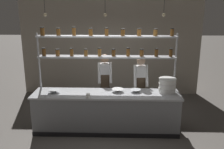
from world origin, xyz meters
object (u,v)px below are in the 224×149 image
object	(u,v)px
spice_shelf_unit	(106,49)
serving_cup_front	(88,96)
prep_bowl_center_back	(136,91)
container_stack	(167,85)
prep_bowl_near_left	(54,91)
chef_center	(140,84)
prep_bowl_center_front	(118,90)
chef_left	(105,81)

from	to	relation	value
spice_shelf_unit	serving_cup_front	bearing A→B (deg)	-119.60
spice_shelf_unit	prep_bowl_center_back	bearing A→B (deg)	-18.80
container_stack	prep_bowl_center_back	xyz separation A→B (m)	(-0.72, -0.01, -0.14)
prep_bowl_center_back	prep_bowl_near_left	bearing A→B (deg)	-176.66
spice_shelf_unit	prep_bowl_center_back	world-z (taller)	spice_shelf_unit
prep_bowl_near_left	serving_cup_front	distance (m)	0.89
spice_shelf_unit	chef_center	bearing A→B (deg)	16.50
serving_cup_front	prep_bowl_center_back	bearing A→B (deg)	21.12
chef_center	container_stack	bearing A→B (deg)	-43.19
prep_bowl_center_front	chef_center	bearing A→B (deg)	40.38
chef_left	prep_bowl_near_left	distance (m)	1.40
spice_shelf_unit	prep_bowl_center_front	xyz separation A→B (m)	(0.27, -0.23, -0.94)
prep_bowl_center_back	chef_center	bearing A→B (deg)	73.30
prep_bowl_center_front	serving_cup_front	bearing A→B (deg)	-147.16
spice_shelf_unit	prep_bowl_near_left	distance (m)	1.56
container_stack	serving_cup_front	bearing A→B (deg)	-166.62
chef_left	container_stack	distance (m)	1.64
prep_bowl_near_left	prep_bowl_center_front	bearing A→B (deg)	4.40
chef_left	prep_bowl_center_front	xyz separation A→B (m)	(0.34, -0.71, -0.01)
chef_left	container_stack	xyz separation A→B (m)	(1.48, -0.69, 0.12)
prep_bowl_center_back	serving_cup_front	distance (m)	1.13
container_stack	prep_bowl_near_left	size ratio (longest dim) A/B	1.49
chef_left	spice_shelf_unit	bearing A→B (deg)	-88.42
chef_center	prep_bowl_center_front	distance (m)	0.74
chef_left	serving_cup_front	size ratio (longest dim) A/B	17.34
prep_bowl_near_left	chef_left	bearing A→B (deg)	35.88
spice_shelf_unit	container_stack	size ratio (longest dim) A/B	8.15
spice_shelf_unit	serving_cup_front	world-z (taller)	spice_shelf_unit
chef_center	container_stack	size ratio (longest dim) A/B	4.18
spice_shelf_unit	prep_bowl_center_back	xyz separation A→B (m)	(0.69, -0.24, -0.95)
chef_center	serving_cup_front	size ratio (longest dim) A/B	17.32
prep_bowl_near_left	prep_bowl_center_back	bearing A→B (deg)	3.34
chef_left	prep_bowl_center_front	world-z (taller)	chef_left
container_stack	prep_bowl_near_left	bearing A→B (deg)	-177.25
prep_bowl_near_left	prep_bowl_center_front	distance (m)	1.48
prep_bowl_near_left	serving_cup_front	size ratio (longest dim) A/B	2.78
prep_bowl_near_left	prep_bowl_center_back	xyz separation A→B (m)	(1.89, 0.11, -0.00)
container_stack	prep_bowl_near_left	distance (m)	2.62
container_stack	prep_bowl_center_back	world-z (taller)	container_stack
chef_center	prep_bowl_near_left	bearing A→B (deg)	-167.93
prep_bowl_near_left	container_stack	bearing A→B (deg)	2.75
prep_bowl_center_front	chef_left	bearing A→B (deg)	115.65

